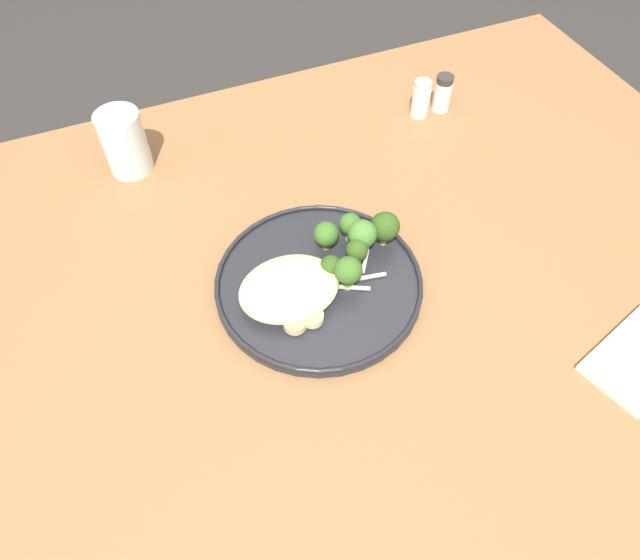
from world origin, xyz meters
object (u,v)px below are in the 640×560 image
(salt_shaker, at_px, (421,99))
(water_glass, at_px, (126,146))
(broccoli_floret_front_edge, at_px, (362,235))
(dinner_plate, at_px, (320,285))
(broccoli_floret_center_pile, at_px, (332,268))
(broccoli_floret_small_sprig, at_px, (357,252))
(broccoli_floret_rear_charred, at_px, (327,234))
(folded_napkin, at_px, (640,358))
(seared_scallop_half_hidden, at_px, (271,287))
(seared_scallop_tiny_bay, at_px, (312,317))
(seared_scallop_on_noodles, at_px, (295,323))
(broccoli_floret_left_leaning, at_px, (350,225))
(broccoli_floret_beside_noodles, at_px, (350,271))
(seared_scallop_right_edge, at_px, (290,292))
(broccoli_floret_split_head, at_px, (385,227))
(pepper_shaker, at_px, (443,93))

(salt_shaker, bearing_deg, water_glass, 173.38)
(salt_shaker, bearing_deg, broccoli_floret_front_edge, -132.35)
(dinner_plate, xyz_separation_m, salt_shaker, (0.32, 0.29, 0.02))
(broccoli_floret_center_pile, distance_m, broccoli_floret_small_sprig, 0.04)
(broccoli_floret_rear_charred, height_order, folded_napkin, broccoli_floret_rear_charred)
(seared_scallop_half_hidden, height_order, seared_scallop_tiny_bay, seared_scallop_half_hidden)
(seared_scallop_on_noodles, bearing_deg, broccoli_floret_left_leaning, 41.22)
(broccoli_floret_beside_noodles, bearing_deg, broccoli_floret_left_leaning, 65.17)
(broccoli_floret_beside_noodles, xyz_separation_m, broccoli_floret_small_sprig, (0.02, 0.03, -0.00))
(seared_scallop_on_noodles, xyz_separation_m, broccoli_floret_small_sprig, (0.12, 0.06, 0.02))
(seared_scallop_half_hidden, relative_size, broccoli_floret_left_leaning, 0.56)
(folded_napkin, bearing_deg, seared_scallop_on_noodles, 151.70)
(seared_scallop_right_edge, height_order, broccoli_floret_split_head, broccoli_floret_split_head)
(broccoli_floret_small_sprig, bearing_deg, broccoli_floret_split_head, 23.14)
(pepper_shaker, bearing_deg, water_glass, 173.90)
(broccoli_floret_left_leaning, relative_size, broccoli_floret_small_sprig, 0.96)
(broccoli_floret_front_edge, height_order, broccoli_floret_rear_charred, broccoli_floret_front_edge)
(seared_scallop_tiny_bay, distance_m, broccoli_floret_split_head, 0.17)
(broccoli_floret_rear_charred, relative_size, folded_napkin, 0.32)
(broccoli_floret_split_head, bearing_deg, seared_scallop_tiny_bay, -149.57)
(water_glass, bearing_deg, broccoli_floret_beside_noodles, -58.52)
(dinner_plate, distance_m, broccoli_floret_left_leaning, 0.10)
(broccoli_floret_rear_charred, bearing_deg, folded_napkin, -47.20)
(seared_scallop_half_hidden, height_order, broccoli_floret_split_head, broccoli_floret_split_head)
(folded_napkin, xyz_separation_m, salt_shaker, (-0.02, 0.56, 0.03))
(seared_scallop_tiny_bay, distance_m, broccoli_floret_beside_noodles, 0.08)
(broccoli_floret_beside_noodles, distance_m, broccoli_floret_split_head, 0.09)
(seared_scallop_tiny_bay, bearing_deg, broccoli_floret_small_sprig, 34.31)
(broccoli_floret_center_pile, xyz_separation_m, salt_shaker, (0.30, 0.29, -0.00))
(seared_scallop_right_edge, bearing_deg, broccoli_floret_front_edge, 15.83)
(seared_scallop_tiny_bay, height_order, broccoli_floret_beside_noodles, broccoli_floret_beside_noodles)
(seared_scallop_half_hidden, height_order, broccoli_floret_small_sprig, broccoli_floret_small_sprig)
(seared_scallop_right_edge, bearing_deg, broccoli_floret_rear_charred, 37.95)
(seared_scallop_half_hidden, distance_m, seared_scallop_on_noodles, 0.07)
(seared_scallop_tiny_bay, xyz_separation_m, seared_scallop_on_noodles, (-0.02, -0.00, 0.00))
(broccoli_floret_center_pile, height_order, salt_shaker, salt_shaker)
(broccoli_floret_left_leaning, bearing_deg, dinner_plate, -139.92)
(broccoli_floret_front_edge, relative_size, broccoli_floret_small_sprig, 1.21)
(dinner_plate, relative_size, broccoli_floret_left_leaning, 6.02)
(broccoli_floret_left_leaning, height_order, broccoli_floret_rear_charred, same)
(seared_scallop_on_noodles, bearing_deg, broccoli_floret_front_edge, 31.74)
(seared_scallop_tiny_bay, height_order, broccoli_floret_front_edge, broccoli_floret_front_edge)
(seared_scallop_right_edge, relative_size, broccoli_floret_front_edge, 0.44)
(dinner_plate, xyz_separation_m, water_glass, (-0.19, 0.35, 0.04))
(seared_scallop_tiny_bay, xyz_separation_m, broccoli_floret_left_leaning, (0.11, 0.11, 0.02))
(seared_scallop_tiny_bay, xyz_separation_m, seared_scallop_right_edge, (-0.01, 0.05, 0.00))
(broccoli_floret_center_pile, height_order, broccoli_floret_beside_noodles, broccoli_floret_beside_noodles)
(seared_scallop_half_hidden, distance_m, broccoli_floret_front_edge, 0.15)
(folded_napkin, bearing_deg, broccoli_floret_left_leaning, 128.81)
(dinner_plate, height_order, seared_scallop_half_hidden, seared_scallop_half_hidden)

